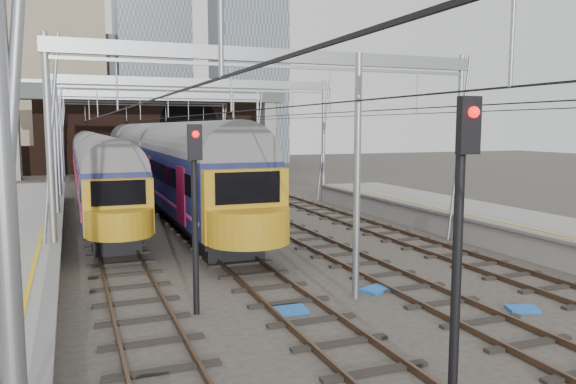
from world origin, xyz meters
name	(u,v)px	position (x,y,z in m)	size (l,w,h in m)	color
ground	(392,320)	(0.00, 0.00, 0.00)	(160.00, 160.00, 0.00)	#38332D
tracks	(234,225)	(0.00, 15.00, 0.02)	(14.40, 80.00, 0.22)	#4C3828
overhead_line	(203,100)	(0.00, 21.49, 6.57)	(16.80, 80.00, 8.00)	gray
retaining_wall	(155,132)	(1.40, 51.93, 4.33)	(28.00, 2.75, 9.00)	black
overbridge	(149,103)	(0.00, 46.00, 7.27)	(28.00, 3.00, 9.25)	gray
city_skyline	(144,40)	(2.73, 70.48, 17.09)	(37.50, 27.50, 60.00)	tan
train_main	(134,151)	(-2.00, 41.72, 2.66)	(3.09, 71.36, 5.22)	black
train_second	(93,162)	(-6.00, 31.33, 2.36)	(2.59, 44.95, 4.53)	black
signal_near_left	(195,197)	(-4.60, 2.24, 3.16)	(0.36, 0.47, 5.03)	black
signal_near_centre	(461,215)	(-1.14, -4.00, 3.41)	(0.40, 0.49, 5.49)	black
equip_cover_a	(376,290)	(0.90, 2.38, 0.05)	(0.86, 0.61, 0.10)	blue
equip_cover_b	(290,310)	(-2.23, 1.53, 0.05)	(0.90, 0.63, 0.11)	blue
equip_cover_c	(523,309)	(3.70, -0.66, 0.05)	(0.80, 0.57, 0.09)	blue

